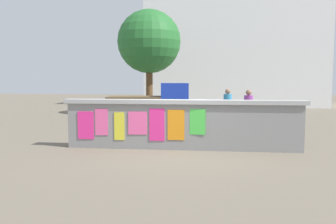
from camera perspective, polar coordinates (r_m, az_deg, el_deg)
ground at (r=18.12m, az=4.32°, el=-1.12°), size 60.00×60.00×0.00m
poster_wall at (r=10.10m, az=2.24°, el=-1.93°), size 6.90×0.42×1.43m
auto_rickshaw_truck at (r=15.96m, az=-2.57°, el=1.28°), size 3.78×1.99×1.85m
motorcycle at (r=12.78m, az=4.70°, el=-1.68°), size 1.90×0.56×0.87m
bicycle_near at (r=11.60m, az=14.66°, el=-3.04°), size 1.66×0.59×0.95m
person_walking at (r=13.94m, az=12.86°, el=0.94°), size 0.36×0.36×1.62m
person_bystander at (r=15.04m, az=9.60°, el=1.30°), size 0.36×0.36×1.62m
tree_roadside at (r=20.23m, az=-3.06°, el=11.24°), size 3.56×3.56×5.92m
building_background at (r=28.88m, az=10.45°, el=10.22°), size 13.56×6.47×9.08m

